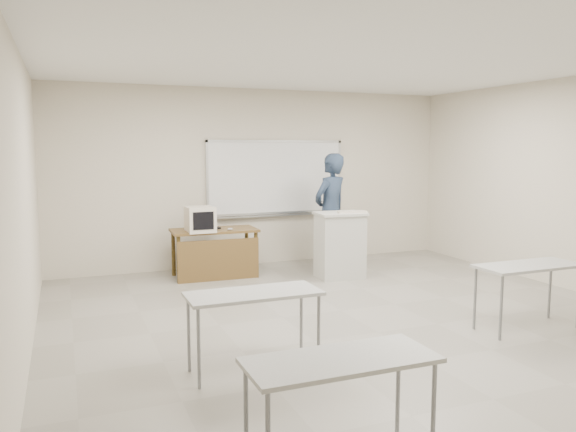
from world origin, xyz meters
name	(u,v)px	position (x,y,z in m)	size (l,w,h in m)	color
floor	(378,333)	(0.00, 0.00, -0.01)	(7.00, 8.00, 0.01)	gray
whiteboard	(276,178)	(0.30, 3.97, 1.48)	(2.48, 0.10, 1.31)	white
student_desks	(461,305)	(0.00, -1.35, 0.67)	(4.40, 2.20, 0.73)	#ABABA6
instructor_desk	(216,244)	(-0.99, 3.19, 0.53)	(1.32, 0.66, 0.75)	brown
podium	(340,245)	(0.80, 2.50, 0.51)	(0.73, 0.53, 1.02)	#B7B7AE
crt_monitor	(200,219)	(-1.24, 3.18, 0.94)	(0.41, 0.46, 0.39)	beige
laptop	(206,225)	(-1.09, 3.44, 0.81)	(0.37, 0.34, 0.27)	black
mouse	(230,229)	(-0.79, 3.10, 0.77)	(0.09, 0.06, 0.03)	#A9AAB1
keyboard	(353,212)	(0.95, 2.38, 1.04)	(0.45, 0.15, 0.03)	beige
presenter	(331,211)	(0.96, 3.16, 0.96)	(0.70, 0.46, 1.92)	black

